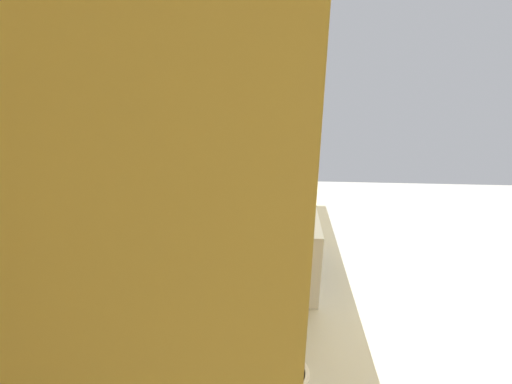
% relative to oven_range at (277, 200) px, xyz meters
% --- Properties ---
extents(ground_plane, '(6.34, 6.34, 0.00)m').
position_rel_oven_range_xyz_m(ground_plane, '(-1.42, -1.16, -0.46)').
color(ground_plane, beige).
extents(wall_back, '(4.08, 0.12, 2.66)m').
position_rel_oven_range_xyz_m(wall_back, '(-1.42, 0.39, 0.88)').
color(wall_back, '#F0CC7F').
rests_on(wall_back, ground_plane).
extents(counter_run, '(3.05, 0.65, 0.88)m').
position_rel_oven_range_xyz_m(counter_run, '(-1.88, 0.02, -0.01)').
color(counter_run, '#CFBA61').
rests_on(counter_run, ground_plane).
extents(upper_cabinets, '(2.10, 0.33, 0.63)m').
position_rel_oven_range_xyz_m(upper_cabinets, '(-1.88, 0.16, 1.39)').
color(upper_cabinets, '#D5C15F').
extents(oven_range, '(0.72, 0.67, 1.06)m').
position_rel_oven_range_xyz_m(oven_range, '(0.00, 0.00, 0.00)').
color(oven_range, black).
rests_on(oven_range, ground_plane).
extents(microwave, '(0.53, 0.39, 0.31)m').
position_rel_oven_range_xyz_m(microwave, '(-1.77, 0.03, 0.58)').
color(microwave, white).
rests_on(microwave, counter_run).
extents(bowl, '(0.15, 0.15, 0.06)m').
position_rel_oven_range_xyz_m(bowl, '(-2.37, -0.02, 0.46)').
color(bowl, silver).
rests_on(bowl, counter_run).
extents(kettle, '(0.17, 0.12, 0.15)m').
position_rel_oven_range_xyz_m(kettle, '(-1.23, -0.02, 0.49)').
color(kettle, black).
rests_on(kettle, counter_run).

